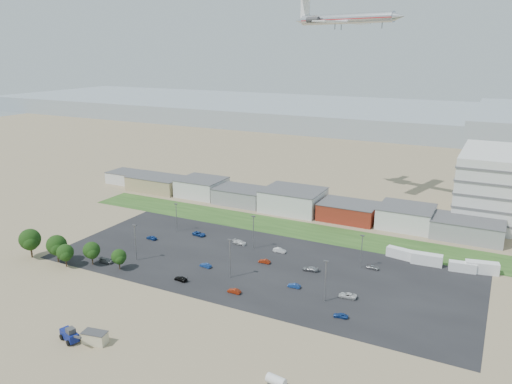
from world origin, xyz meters
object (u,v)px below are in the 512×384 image
Objects in this scene: parked_car_0 at (348,295)px; parked_car_5 at (152,238)px; parked_car_6 at (240,242)px; parked_car_11 at (280,250)px; storage_tank_nw at (276,380)px; parked_car_4 at (206,265)px; airliner at (346,19)px; parked_car_13 at (234,291)px; box_trailer_a at (400,253)px; parked_car_7 at (264,261)px; portable_shed at (95,338)px; telehandler at (69,334)px; parked_car_1 at (294,286)px; tree_far_left at (30,242)px; parked_car_2 at (341,315)px; parked_car_10 at (106,261)px; parked_car_9 at (199,234)px; parked_car_8 at (373,267)px; parked_car_3 at (181,279)px.

parked_car_5 is at bearing -102.71° from parked_car_0.
parked_car_6 and parked_car_11 have the same top height.
storage_tank_nw is 62.45m from parked_car_11.
storage_tank_nw reaches higher than parked_car_4.
parked_car_13 is at bearing -74.34° from airliner.
parked_car_0 is at bearing 97.32° from parked_car_4.
parked_car_4 is 19.51m from parked_car_6.
box_trailer_a reaches higher than parked_car_7.
portable_shed is 138.23m from airliner.
portable_shed is 0.65× the size of telehandler.
parked_car_4 is (-27.19, 0.18, 0.03)m from parked_car_1.
tree_far_left is 2.95× the size of parked_car_2.
parked_car_4 is at bearing -177.99° from parked_car_6.
storage_tank_nw is at bearing -7.45° from parked_car_0.
telehandler is at bearing -147.12° from parked_car_10.
telehandler is at bearing -163.78° from parked_car_9.
parked_car_8 is at bearing 141.41° from parked_car_1.
parked_car_6 is at bearing -153.28° from parked_car_13.
parked_car_8 is 0.89× the size of parked_car_11.
parked_car_1 is 17.05m from parked_car_7.
parked_car_13 is at bearing -72.83° from parked_car_0.
parked_car_0 is 1.33× the size of parked_car_2.
parked_car_8 is (42.64, 62.81, -0.71)m from portable_shed.
parked_car_7 is at bearing -101.17° from parked_car_9.
parked_car_7 is 30.65m from parked_car_8.
portable_shed is 1.47× the size of parked_car_4.
parked_car_4 is 0.94× the size of parked_car_5.
parked_car_5 is (-25.88, 20.36, 0.07)m from parked_car_3.
parked_car_11 is at bearing -74.61° from airliner.
tree_far_left is at bearing -83.54° from parked_car_0.
parked_car_5 is 20.56m from parked_car_10.
parked_car_5 is 70.36m from parked_car_8.
parked_car_4 is (-39.44, 37.78, -0.52)m from storage_tank_nw.
box_trailer_a reaches higher than parked_car_8.
storage_tank_nw is at bearing -128.84° from parked_car_9.
parked_car_6 is 13.89m from parked_car_11.
parked_car_1 is at bearing 85.32° from parked_car_5.
parked_car_1 is 30.16m from parked_car_3.
tree_far_left is at bearing -64.42° from parked_car_4.
parked_car_7 is (-13.60, 10.28, 0.02)m from parked_car_1.
parked_car_9 is at bearing -134.33° from parked_car_13.
parked_car_8 is at bearing -86.07° from parked_car_6.
parked_car_8 is at bearing -104.30° from box_trailer_a.
parked_car_4 is at bearing -93.80° from parked_car_0.
parked_car_9 is at bearing 93.18° from parked_car_8.
telehandler is 2.25× the size of parked_car_8.
telehandler is 64.98m from parked_car_9.
box_trailer_a is at bearing 83.32° from storage_tank_nw.
parked_car_7 is (13.58, 10.09, -0.01)m from parked_car_4.
telehandler is 58.53m from parked_car_5.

